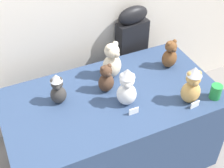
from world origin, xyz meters
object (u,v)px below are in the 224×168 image
teddy_bear_chestnut (170,55)px  party_cup_green (216,92)px  instrument_case (131,60)px  teddy_bear_charcoal (58,89)px  teddy_bear_cream (112,61)px  teddy_bear_honey (192,85)px  teddy_bear_cocoa (106,79)px  teddy_bear_snow (127,87)px  display_table (112,130)px

teddy_bear_chestnut → party_cup_green: size_ratio=2.22×
instrument_case → teddy_bear_charcoal: (-0.81, -0.45, 0.30)m
teddy_bear_charcoal → party_cup_green: 1.11m
teddy_bear_cream → teddy_bear_honey: size_ratio=0.99×
instrument_case → teddy_bear_charcoal: bearing=-157.3°
party_cup_green → teddy_bear_charcoal: bearing=157.9°
teddy_bear_honey → instrument_case: bearing=108.4°
instrument_case → teddy_bear_cream: bearing=-142.2°
teddy_bear_cocoa → teddy_bear_chestnut: bearing=-0.2°
instrument_case → teddy_bear_cocoa: instrument_case is taller
teddy_bear_charcoal → teddy_bear_cocoa: teddy_bear_charcoal is taller
instrument_case → teddy_bear_charcoal: size_ratio=4.36×
teddy_bear_charcoal → teddy_bear_snow: 0.47m
instrument_case → teddy_bear_chestnut: size_ratio=4.44×
teddy_bear_chestnut → teddy_bear_charcoal: bearing=177.1°
teddy_bear_chestnut → teddy_bear_snow: 0.55m
teddy_bear_chestnut → teddy_bear_cocoa: (-0.57, -0.06, -0.01)m
teddy_bear_chestnut → teddy_bear_cocoa: bearing=-179.2°
teddy_bear_chestnut → teddy_bear_charcoal: size_ratio=0.98×
teddy_bear_honey → party_cup_green: teddy_bear_honey is taller
display_table → teddy_bear_snow: teddy_bear_snow is taller
teddy_bear_honey → teddy_bear_cocoa: size_ratio=1.31×
teddy_bear_honey → teddy_bear_cocoa: teddy_bear_honey is taller
teddy_bear_chestnut → teddy_bear_cocoa: 0.57m
teddy_bear_chestnut → teddy_bear_snow: bearing=-159.2°
teddy_bear_cocoa → instrument_case: bearing=40.3°
instrument_case → teddy_bear_honey: size_ratio=3.57×
teddy_bear_chestnut → teddy_bear_cream: (-0.46, 0.08, 0.03)m
teddy_bear_cream → teddy_bear_snow: bearing=-116.5°
teddy_bear_charcoal → teddy_bear_cocoa: bearing=3.9°
teddy_bear_chestnut → teddy_bear_charcoal: (-0.92, -0.03, 0.01)m
teddy_bear_charcoal → teddy_bear_chestnut: bearing=10.0°
teddy_bear_charcoal → teddy_bear_cocoa: (0.35, -0.02, -0.01)m
teddy_bear_chestnut → party_cup_green: teddy_bear_chestnut is taller
teddy_bear_honey → teddy_bear_snow: (-0.41, 0.17, 0.00)m
instrument_case → display_table: bearing=-135.3°
instrument_case → teddy_bear_chestnut: (0.12, -0.42, 0.29)m
display_table → teddy_bear_cream: size_ratio=5.22×
teddy_bear_cream → teddy_bear_honey: 0.61m
display_table → teddy_bear_chestnut: 0.75m
teddy_bear_charcoal → party_cup_green: size_ratio=2.26×
display_table → teddy_bear_charcoal: 0.61m
display_table → teddy_bear_chestnut: size_ratio=6.43×
instrument_case → teddy_bear_cream: 0.58m
display_table → teddy_bear_chestnut: teddy_bear_chestnut is taller
instrument_case → teddy_bear_cocoa: bearing=-140.3°
display_table → instrument_case: instrument_case is taller
teddy_bear_snow → party_cup_green: teddy_bear_snow is taller
teddy_bear_cream → party_cup_green: (0.57, -0.53, -0.08)m
display_table → teddy_bear_cocoa: bearing=96.8°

